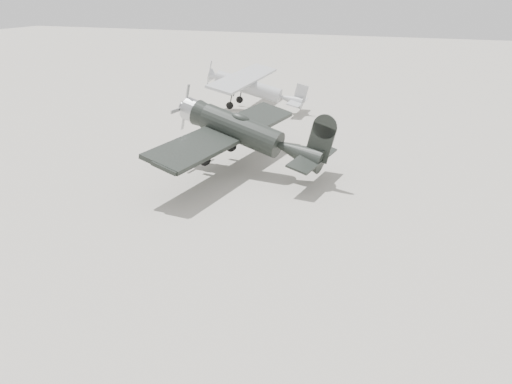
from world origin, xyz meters
TOP-DOWN VIEW (x-y plane):
  - ground at (0.00, 0.00)m, footprint 160.00×160.00m
  - lowwing_monoplane at (-1.45, 7.81)m, footprint 7.77×10.86m
  - highwing_monoplane at (-5.76, 19.71)m, footprint 7.18×10.10m

SIDE VIEW (x-z plane):
  - ground at x=0.00m, z-range 0.00..0.00m
  - highwing_monoplane at x=-5.76m, z-range 0.36..3.24m
  - lowwing_monoplane at x=-1.45m, z-range 0.10..3.59m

